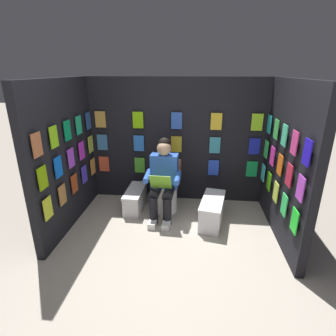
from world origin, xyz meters
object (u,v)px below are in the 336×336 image
object	(u,v)px
person_reading	(163,179)
toilet	(166,190)
comic_longbox_near	(135,199)
comic_longbox_far	(212,211)

from	to	relation	value
person_reading	toilet	bearing A→B (deg)	-89.63
comic_longbox_near	comic_longbox_far	xyz separation A→B (m)	(-1.20, 0.32, 0.03)
person_reading	comic_longbox_far	size ratio (longest dim) A/B	1.51
toilet	comic_longbox_far	size ratio (longest dim) A/B	0.98
person_reading	comic_longbox_near	bearing A→B (deg)	-17.82
comic_longbox_near	comic_longbox_far	bearing A→B (deg)	165.99
person_reading	comic_longbox_far	xyz separation A→B (m)	(-0.73, 0.15, -0.41)
person_reading	comic_longbox_near	distance (m)	0.67
toilet	person_reading	distance (m)	0.35
toilet	comic_longbox_near	distance (m)	0.51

